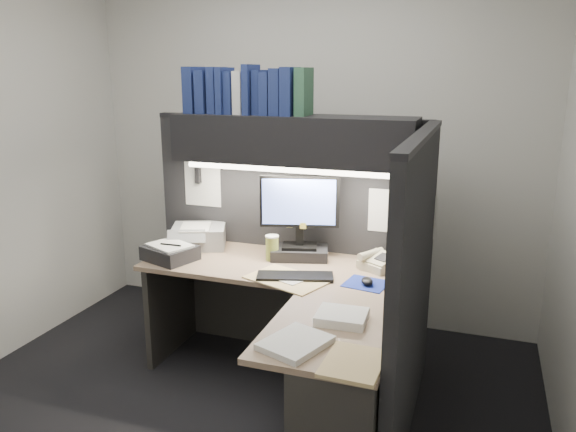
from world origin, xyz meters
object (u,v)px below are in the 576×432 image
object	(u,v)px
printer	(199,236)
notebook_stack	(170,253)
coffee_cup	(272,249)
desk	(300,354)
telephone	(379,262)
monitor	(300,226)
keyboard	(295,277)
overhead_shelf	(293,139)

from	to	relation	value
printer	notebook_stack	xyz separation A→B (m)	(-0.04, -0.32, -0.03)
coffee_cup	notebook_stack	bearing A→B (deg)	-161.08
desk	telephone	size ratio (longest dim) A/B	8.19
monitor	printer	world-z (taller)	monitor
keyboard	coffee_cup	size ratio (longest dim) A/B	2.91
desk	monitor	world-z (taller)	monitor
desk	monitor	xyz separation A→B (m)	(-0.24, 0.72, 0.50)
overhead_shelf	telephone	xyz separation A→B (m)	(0.59, -0.06, -0.73)
keyboard	overhead_shelf	bearing A→B (deg)	94.27
desk	overhead_shelf	xyz separation A→B (m)	(-0.30, 0.75, 1.06)
keyboard	telephone	distance (m)	0.55
printer	telephone	bearing A→B (deg)	-24.19
overhead_shelf	keyboard	world-z (taller)	overhead_shelf
coffee_cup	printer	bearing A→B (deg)	169.49
monitor	printer	distance (m)	0.76
overhead_shelf	desk	bearing A→B (deg)	-68.21
desk	notebook_stack	bearing A→B (deg)	158.03
overhead_shelf	printer	xyz separation A→B (m)	(-0.68, -0.02, -0.70)
notebook_stack	telephone	bearing A→B (deg)	12.03
printer	notebook_stack	world-z (taller)	printer
coffee_cup	keyboard	bearing A→B (deg)	-47.32
overhead_shelf	printer	size ratio (longest dim) A/B	4.31
notebook_stack	coffee_cup	bearing A→B (deg)	18.92
monitor	telephone	world-z (taller)	monitor
monitor	keyboard	world-z (taller)	monitor
desk	printer	world-z (taller)	printer
telephone	coffee_cup	world-z (taller)	coffee_cup
overhead_shelf	coffee_cup	world-z (taller)	overhead_shelf
monitor	printer	bearing A→B (deg)	163.39
keyboard	desk	bearing A→B (deg)	-84.18
overhead_shelf	monitor	size ratio (longest dim) A/B	2.83
notebook_stack	overhead_shelf	bearing A→B (deg)	25.25
telephone	coffee_cup	distance (m)	0.69
telephone	overhead_shelf	bearing A→B (deg)	-154.67
printer	desk	bearing A→B (deg)	-59.03
monitor	desk	bearing A→B (deg)	-86.89
desk	notebook_stack	size ratio (longest dim) A/B	5.52
desk	telephone	world-z (taller)	telephone
keyboard	coffee_cup	distance (m)	0.37
monitor	coffee_cup	bearing A→B (deg)	-164.55
monitor	coffee_cup	world-z (taller)	monitor
desk	printer	bearing A→B (deg)	143.19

